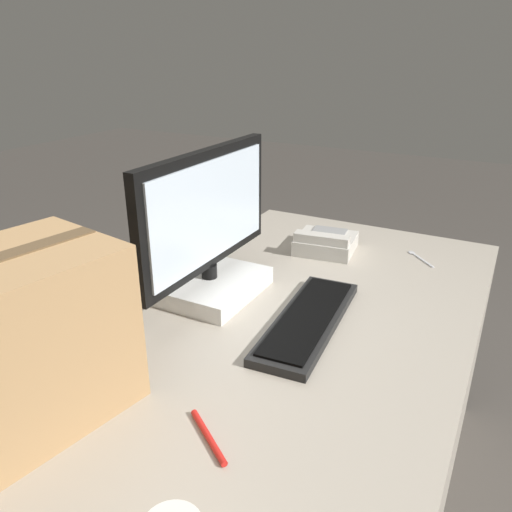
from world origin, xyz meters
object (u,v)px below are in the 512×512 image
keyboard (308,320)px  cardboard_box (3,348)px  desk_phone (325,243)px  monitor (208,239)px  spoon (418,257)px  pen_marker (208,436)px

keyboard → cardboard_box: bearing=145.2°
desk_phone → cardboard_box: bearing=161.8°
monitor → spoon: bearing=-40.8°
desk_phone → cardboard_box: cardboard_box is taller
spoon → monitor: bearing=95.7°
cardboard_box → desk_phone: bearing=-10.9°
keyboard → spoon: bearing=-19.3°
desk_phone → pen_marker: size_ratio=1.69×
cardboard_box → pen_marker: (0.13, -0.34, -0.16)m
spoon → cardboard_box: size_ratio=0.25×
monitor → cardboard_box: bearing=177.5°
monitor → desk_phone: bearing=-21.6°
keyboard → spoon: (0.57, -0.15, -0.01)m
monitor → keyboard: (-0.03, -0.31, -0.15)m
monitor → desk_phone: monitor is taller
monitor → pen_marker: bearing=-147.4°
cardboard_box → pen_marker: cardboard_box is taller
keyboard → pen_marker: keyboard is taller
keyboard → cardboard_box: 0.69m
keyboard → cardboard_box: (-0.58, 0.34, 0.15)m
monitor → spoon: (0.54, -0.47, -0.16)m
desk_phone → pen_marker: desk_phone is taller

